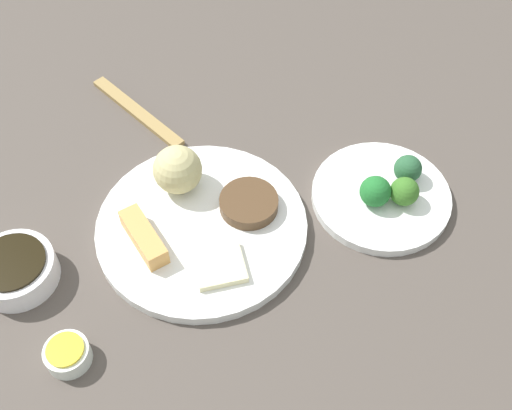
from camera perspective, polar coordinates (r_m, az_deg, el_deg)
name	(u,v)px	position (r m, az deg, el deg)	size (l,w,h in m)	color
tabletop	(205,240)	(0.87, -4.67, -3.25)	(2.20, 2.20, 0.02)	#4E463F
main_plate	(199,228)	(0.86, -5.27, -2.11)	(0.29, 0.29, 0.02)	white
rice_scoop	(178,170)	(0.87, -7.18, 3.22)	(0.07, 0.07, 0.07)	#C4B97E
spring_roll	(144,237)	(0.83, -10.23, -2.89)	(0.09, 0.03, 0.03)	#D89A50
crab_rangoon_wonton	(218,266)	(0.81, -3.49, -5.57)	(0.06, 0.06, 0.01)	beige
stir_fry_heap	(249,203)	(0.86, -0.66, 0.16)	(0.08, 0.08, 0.02)	#4E3620
broccoli_plate	(381,196)	(0.91, 11.34, 0.79)	(0.20, 0.20, 0.01)	white
broccoli_floret_0	(404,191)	(0.88, 13.42, 1.21)	(0.04, 0.04, 0.04)	#397125
broccoli_floret_1	(375,191)	(0.87, 10.85, 1.23)	(0.04, 0.04, 0.04)	#206D2C
broccoli_floret_2	(408,169)	(0.91, 13.72, 3.24)	(0.04, 0.04, 0.04)	#285935
soy_sauce_bowl	(16,270)	(0.86, -21.10, -5.60)	(0.11, 0.11, 0.04)	white
soy_sauce_bowl_liquid	(11,262)	(0.84, -21.50, -4.87)	(0.09, 0.09, 0.00)	black
sauce_ramekin_hot_mustard	(68,355)	(0.79, -16.82, -12.97)	(0.05, 0.05, 0.02)	white
sauce_ramekin_hot_mustard_liquid	(65,349)	(0.78, -17.08, -12.51)	(0.04, 0.04, 0.00)	yellow
chopsticks_pair	(137,112)	(1.02, -10.81, 8.36)	(0.21, 0.02, 0.01)	#A2834B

